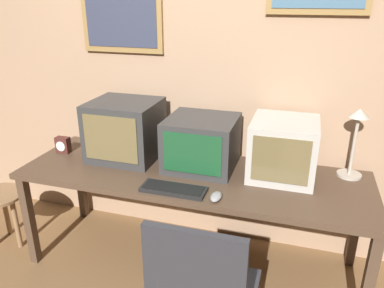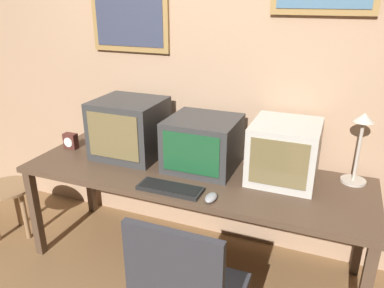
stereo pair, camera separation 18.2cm
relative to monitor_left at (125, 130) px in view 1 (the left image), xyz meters
The scene contains 9 objects.
wall_back 0.73m from the monitor_left, 31.33° to the left, with size 8.00×0.08×2.60m.
desk 0.59m from the monitor_left, 12.67° to the right, with size 2.23×0.73×0.70m.
monitor_left is the anchor object (origin of this frame).
monitor_center 0.55m from the monitor_left, ahead, with size 0.44×0.43×0.34m.
monitor_right 1.07m from the monitor_left, ahead, with size 0.40×0.43×0.36m.
keyboard_main 0.64m from the monitor_left, 37.81° to the right, with size 0.39×0.14×0.03m.
mouse_near_keyboard 0.86m from the monitor_left, 27.99° to the right, with size 0.06×0.11×0.03m.
desk_clock 0.50m from the monitor_left, behind, with size 0.10×0.06×0.12m.
desk_lamp 1.49m from the monitor_left, ahead, with size 0.15×0.15×0.44m.
Camera 1 is at (0.64, -1.34, 1.77)m, focal length 35.00 mm.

